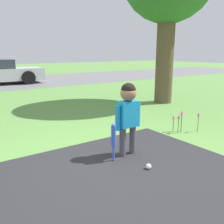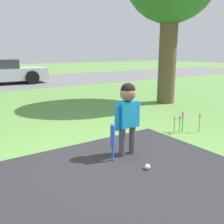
{
  "view_description": "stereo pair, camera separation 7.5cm",
  "coord_description": "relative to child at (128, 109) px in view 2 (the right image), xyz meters",
  "views": [
    {
      "loc": [
        -1.65,
        -2.48,
        1.48
      ],
      "look_at": [
        0.51,
        0.61,
        0.57
      ],
      "focal_mm": 40.0,
      "sensor_mm": 36.0,
      "label": 1
    },
    {
      "loc": [
        -1.59,
        -2.52,
        1.48
      ],
      "look_at": [
        0.51,
        0.61,
        0.57
      ],
      "focal_mm": 40.0,
      "sensor_mm": 36.0,
      "label": 2
    }
  ],
  "objects": [
    {
      "name": "ground_plane",
      "position": [
        -0.51,
        -0.21,
        -0.69
      ],
      "size": [
        60.0,
        60.0,
        0.0
      ],
      "primitive_type": "plane",
      "color": "#5B8C42"
    },
    {
      "name": "child",
      "position": [
        0.0,
        0.0,
        0.0
      ],
      "size": [
        0.43,
        0.23,
        1.06
      ],
      "rotation": [
        0.0,
        0.0,
        -0.0
      ],
      "color": "#4C4751",
      "rests_on": "ground"
    },
    {
      "name": "baseball_bat",
      "position": [
        -0.3,
        -0.06,
        -0.34
      ],
      "size": [
        0.07,
        0.07,
        0.54
      ],
      "color": "blue",
      "rests_on": "ground"
    },
    {
      "name": "sports_ball",
      "position": [
        -0.07,
        -0.53,
        -0.65
      ],
      "size": [
        0.07,
        0.07,
        0.07
      ],
      "color": "white",
      "rests_on": "ground"
    },
    {
      "name": "flower_bed",
      "position": [
        1.53,
        0.25,
        -0.39
      ],
      "size": [
        0.44,
        0.33,
        0.4
      ],
      "color": "#38702D",
      "rests_on": "ground"
    }
  ]
}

